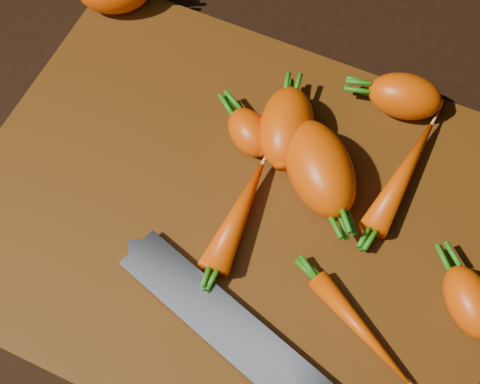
% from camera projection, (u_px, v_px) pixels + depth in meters
% --- Properties ---
extents(ground, '(2.00, 2.00, 0.01)m').
position_uv_depth(ground, '(236.00, 217.00, 0.64)').
color(ground, black).
extents(cutting_board, '(0.50, 0.40, 0.01)m').
position_uv_depth(cutting_board, '(236.00, 212.00, 0.63)').
color(cutting_board, '#5B300B').
rests_on(cutting_board, ground).
extents(carrot_1, '(0.07, 0.06, 0.04)m').
position_uv_depth(carrot_1, '(250.00, 133.00, 0.64)').
color(carrot_1, '#E44600').
rests_on(carrot_1, cutting_board).
extents(carrot_2, '(0.11, 0.11, 0.06)m').
position_uv_depth(carrot_2, '(319.00, 168.00, 0.61)').
color(carrot_2, '#E44600').
rests_on(carrot_2, cutting_board).
extents(carrot_3, '(0.07, 0.10, 0.05)m').
position_uv_depth(carrot_3, '(287.00, 128.00, 0.63)').
color(carrot_3, '#E44600').
rests_on(carrot_3, cutting_board).
extents(carrot_4, '(0.08, 0.06, 0.05)m').
position_uv_depth(carrot_4, '(405.00, 96.00, 0.65)').
color(carrot_4, '#E44600').
rests_on(carrot_4, cutting_board).
extents(carrot_5, '(0.07, 0.08, 0.04)m').
position_uv_depth(carrot_5, '(470.00, 302.00, 0.56)').
color(carrot_5, '#E44600').
rests_on(carrot_5, cutting_board).
extents(carrot_6, '(0.04, 0.13, 0.03)m').
position_uv_depth(carrot_6, '(403.00, 175.00, 0.62)').
color(carrot_6, '#E44600').
rests_on(carrot_6, cutting_board).
extents(carrot_7, '(0.11, 0.07, 0.02)m').
position_uv_depth(carrot_7, '(361.00, 329.00, 0.56)').
color(carrot_7, '#E44600').
rests_on(carrot_7, cutting_board).
extents(carrot_8, '(0.03, 0.11, 0.03)m').
position_uv_depth(carrot_8, '(238.00, 215.00, 0.60)').
color(carrot_8, '#E44600').
rests_on(carrot_8, cutting_board).
extents(knife, '(0.38, 0.14, 0.02)m').
position_uv_depth(knife, '(255.00, 351.00, 0.55)').
color(knife, gray).
rests_on(knife, cutting_board).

